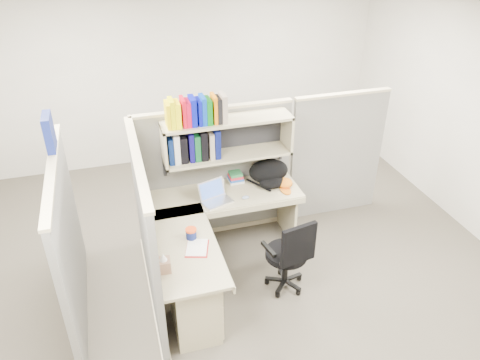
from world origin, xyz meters
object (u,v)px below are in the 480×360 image
object	(u,v)px
laptop	(217,193)
backpack	(270,174)
desk	(205,271)
task_chair	(288,265)
snack_canister	(191,233)

from	to	relation	value
laptop	backpack	world-z (taller)	backpack
desk	task_chair	size ratio (longest dim) A/B	1.92
task_chair	laptop	bearing A→B (deg)	126.88
task_chair	snack_canister	bearing A→B (deg)	168.38
desk	task_chair	xyz separation A→B (m)	(0.86, -0.02, -0.12)
laptop	snack_canister	world-z (taller)	laptop
desk	snack_canister	world-z (taller)	snack_canister
backpack	task_chair	distance (m)	1.09
backpack	snack_canister	size ratio (longest dim) A/B	4.21
laptop	backpack	distance (m)	0.71
desk	task_chair	bearing A→B (deg)	-1.31
backpack	desk	bearing A→B (deg)	-149.90
laptop	snack_canister	size ratio (longest dim) A/B	2.86
backpack	task_chair	world-z (taller)	backpack
desk	snack_canister	bearing A→B (deg)	114.55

